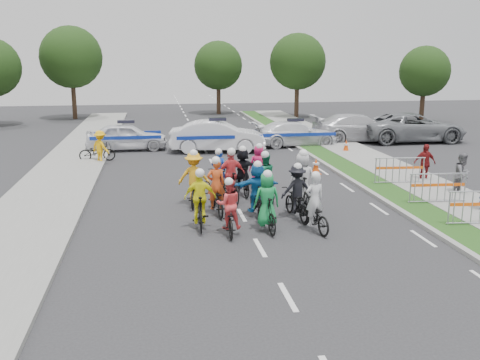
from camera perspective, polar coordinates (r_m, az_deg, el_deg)
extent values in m
plane|color=#28282B|center=(14.18, 2.14, -7.23)|extent=(90.00, 90.00, 0.00)
cube|color=gray|center=(20.21, 13.65, -1.24)|extent=(0.20, 60.00, 0.12)
cube|color=#1D4B18|center=(20.49, 15.46, -1.17)|extent=(1.20, 60.00, 0.11)
cube|color=gray|center=(21.29, 19.88, -0.93)|extent=(2.40, 60.00, 0.13)
cube|color=gray|center=(19.08, -20.53, -2.54)|extent=(3.00, 60.00, 0.13)
imported|color=black|center=(15.53, 7.84, -3.76)|extent=(0.93, 1.82, 0.91)
imported|color=silver|center=(15.35, 7.95, -2.08)|extent=(0.62, 0.47, 1.52)
sphere|color=white|center=(15.14, 8.09, 0.44)|extent=(0.26, 0.26, 0.26)
imported|color=black|center=(15.40, 2.83, -3.56)|extent=(0.65, 1.76, 1.04)
imported|color=#1A8F45|center=(15.23, 2.89, -2.03)|extent=(0.80, 0.57, 1.55)
sphere|color=white|center=(15.01, 2.96, 0.58)|extent=(0.27, 0.27, 0.27)
imported|color=black|center=(15.12, -1.22, -4.21)|extent=(0.62, 1.65, 0.86)
imported|color=#E13E41|center=(14.94, -1.21, -2.57)|extent=(0.71, 0.56, 1.42)
sphere|color=white|center=(14.73, -1.19, -0.20)|extent=(0.25, 0.25, 0.25)
imported|color=black|center=(15.61, -4.26, -3.35)|extent=(0.58, 1.75, 1.04)
imported|color=#FFFC1A|center=(15.44, -4.28, -1.84)|extent=(0.93, 0.43, 1.56)
sphere|color=white|center=(15.23, -4.30, 0.74)|extent=(0.27, 0.27, 0.27)
imported|color=black|center=(16.68, 6.00, -2.53)|extent=(0.83, 1.80, 0.91)
imported|color=black|center=(16.51, 6.08, -0.96)|extent=(1.05, 0.69, 1.52)
sphere|color=white|center=(16.31, 6.18, 1.39)|extent=(0.26, 0.26, 0.26)
imported|color=black|center=(16.78, 1.81, -2.17)|extent=(0.57, 1.73, 1.03)
imported|color=#1662AA|center=(16.62, 1.85, -0.76)|extent=(1.45, 0.53, 1.54)
sphere|color=white|center=(16.42, 1.90, 1.62)|extent=(0.27, 0.27, 0.27)
imported|color=black|center=(17.05, -2.57, -2.03)|extent=(0.82, 1.90, 0.97)
imported|color=#E04D1C|center=(16.88, -2.57, -0.43)|extent=(0.62, 0.44, 1.62)
sphere|color=white|center=(16.67, -2.58, 2.07)|extent=(0.28, 0.28, 0.28)
imported|color=black|center=(17.63, 6.59, -1.30)|extent=(0.56, 1.93, 1.15)
imported|color=silver|center=(17.47, 6.67, 0.15)|extent=(0.85, 0.56, 1.73)
sphere|color=white|center=(17.26, 6.79, 2.79)|extent=(0.30, 0.30, 0.30)
imported|color=black|center=(18.29, 2.59, -1.04)|extent=(0.84, 1.86, 0.95)
imported|color=#178051|center=(18.13, 2.64, 0.44)|extent=(0.83, 0.69, 1.57)
sphere|color=white|center=(17.94, 2.69, 2.70)|extent=(0.27, 0.27, 0.27)
imported|color=black|center=(18.42, -0.96, -0.68)|extent=(0.78, 1.88, 1.10)
imported|color=#EB4147|center=(18.27, -0.94, 0.66)|extent=(1.01, 0.54, 1.64)
sphere|color=white|center=(18.07, -0.93, 3.02)|extent=(0.28, 0.28, 0.28)
imported|color=black|center=(18.12, -4.91, -1.14)|extent=(0.96, 1.97, 0.99)
imported|color=#FFB01A|center=(17.95, -4.93, 0.40)|extent=(1.15, 0.78, 1.65)
sphere|color=white|center=(17.75, -4.96, 2.81)|extent=(0.29, 0.29, 0.29)
imported|color=black|center=(19.35, 0.24, -0.09)|extent=(0.69, 1.79, 1.05)
imported|color=black|center=(19.20, 0.26, 1.16)|extent=(1.50, 0.63, 1.57)
sphere|color=white|center=(19.02, 0.29, 3.28)|extent=(0.27, 0.27, 0.27)
imported|color=black|center=(19.47, -2.30, -0.26)|extent=(0.71, 1.72, 0.88)
imported|color=blue|center=(19.32, -2.30, 1.08)|extent=(0.56, 0.39, 1.47)
sphere|color=white|center=(19.15, -2.30, 3.02)|extent=(0.26, 0.26, 0.26)
imported|color=black|center=(20.35, 1.98, 0.49)|extent=(0.49, 1.68, 1.00)
imported|color=#DD1B5C|center=(20.21, 2.02, 1.66)|extent=(0.74, 0.49, 1.51)
sphere|color=white|center=(20.04, 2.06, 3.58)|extent=(0.26, 0.26, 0.26)
imported|color=white|center=(29.42, -11.99, 4.55)|extent=(4.36, 1.88, 1.47)
imported|color=white|center=(28.28, -2.41, 4.68)|extent=(5.18, 2.35, 1.65)
imported|color=white|center=(30.37, 5.90, 4.95)|extent=(4.94, 2.31, 1.39)
imported|color=silver|center=(32.50, 12.54, 5.45)|extent=(5.62, 2.30, 1.63)
imported|color=gray|center=(33.28, 17.95, 5.37)|extent=(6.20, 2.95, 1.71)
imported|color=slate|center=(20.82, 22.63, 0.56)|extent=(0.95, 0.88, 1.56)
imported|color=maroon|center=(22.58, 19.10, 1.72)|extent=(0.92, 0.41, 1.54)
imported|color=#F7B20D|center=(26.00, -14.66, 3.43)|extent=(1.13, 1.11, 1.55)
cube|color=#F24C0C|center=(23.16, 8.07, 0.68)|extent=(0.40, 0.40, 0.03)
cone|color=#F24C0C|center=(23.09, 8.10, 1.49)|extent=(0.36, 0.36, 0.70)
cylinder|color=silver|center=(23.07, 8.11, 1.73)|extent=(0.29, 0.29, 0.08)
cube|color=#F24C0C|center=(28.60, 11.22, 2.90)|extent=(0.40, 0.40, 0.03)
cone|color=#F24C0C|center=(28.55, 11.25, 3.56)|extent=(0.36, 0.36, 0.70)
cylinder|color=silver|center=(28.53, 11.26, 3.76)|extent=(0.29, 0.29, 0.08)
imported|color=black|center=(26.64, -15.00, 2.91)|extent=(1.73, 0.68, 0.89)
cylinder|color=#382619|center=(44.71, 6.07, 8.70)|extent=(0.36, 0.36, 3.25)
sphere|color=#183310|center=(44.59, 6.16, 12.45)|extent=(4.55, 4.55, 4.55)
cylinder|color=#382619|center=(44.30, 18.86, 7.72)|extent=(0.36, 0.36, 2.75)
sphere|color=#183310|center=(44.17, 19.10, 10.92)|extent=(3.85, 3.85, 3.85)
cylinder|color=#382619|center=(45.61, -17.30, 8.44)|extent=(0.36, 0.36, 3.50)
sphere|color=#183310|center=(45.50, -17.57, 12.39)|extent=(4.90, 4.90, 4.90)
cylinder|color=#382619|center=(47.50, -2.30, 8.86)|extent=(0.36, 0.36, 3.00)
sphere|color=#183310|center=(47.39, -2.33, 12.12)|extent=(4.20, 4.20, 4.20)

